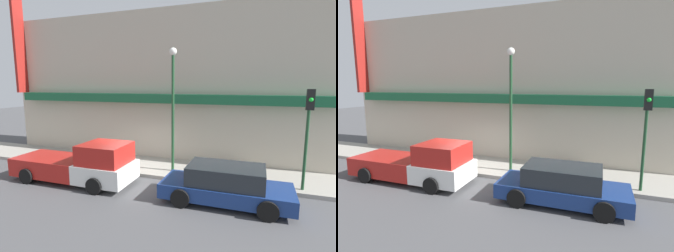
% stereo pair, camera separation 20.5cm
% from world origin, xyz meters
% --- Properties ---
extents(ground_plane, '(80.00, 80.00, 0.00)m').
position_xyz_m(ground_plane, '(0.00, 0.00, 0.00)').
color(ground_plane, '#4C4C4F').
extents(sidewalk, '(36.00, 2.99, 0.17)m').
position_xyz_m(sidewalk, '(0.00, 1.49, 0.09)').
color(sidewalk, '#9E998E').
rests_on(sidewalk, ground).
extents(building, '(19.80, 3.80, 10.47)m').
position_xyz_m(building, '(-0.02, 4.46, 4.28)').
color(building, '#BCB29E').
rests_on(building, ground).
extents(pickup_truck, '(5.75, 2.21, 1.89)m').
position_xyz_m(pickup_truck, '(-1.83, -1.44, 0.82)').
color(pickup_truck, white).
rests_on(pickup_truck, ground).
extents(parked_car, '(4.80, 2.09, 1.44)m').
position_xyz_m(parked_car, '(4.66, -1.44, 0.71)').
color(parked_car, navy).
rests_on(parked_car, ground).
extents(fire_hydrant, '(0.17, 0.17, 0.72)m').
position_xyz_m(fire_hydrant, '(3.34, 0.41, 0.53)').
color(fire_hydrant, '#196633').
rests_on(fire_hydrant, sidewalk).
extents(street_lamp, '(0.36, 0.36, 5.94)m').
position_xyz_m(street_lamp, '(1.78, 0.97, 3.85)').
color(street_lamp, '#1E4728').
rests_on(street_lamp, sidewalk).
extents(traffic_light, '(0.28, 0.42, 4.08)m').
position_xyz_m(traffic_light, '(7.53, 0.37, 2.96)').
color(traffic_light, '#1E4728').
rests_on(traffic_light, sidewalk).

